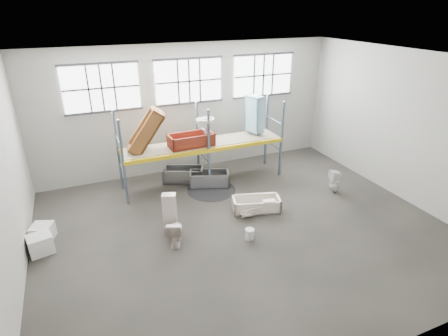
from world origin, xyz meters
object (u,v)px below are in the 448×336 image
toilet_white (335,181)px  blue_tub_upright (255,114)px  steel_tub_right (209,179)px  bucket (250,234)px  steel_tub_left (183,174)px  carton_near (40,244)px  rust_tub_flat (191,140)px  toilet_beige (175,231)px  cistern_tall (170,213)px  bathtub_beige (256,204)px

toilet_white → blue_tub_upright: 3.92m
steel_tub_right → bucket: bearing=-92.2°
toilet_white → steel_tub_right: 4.61m
steel_tub_left → carton_near: 5.65m
bucket → rust_tub_flat: bearing=96.3°
steel_tub_right → carton_near: steel_tub_right is taller
toilet_white → steel_tub_right: (-4.01, 2.28, -0.16)m
rust_tub_flat → carton_near: size_ratio=2.59×
steel_tub_left → bucket: 4.46m
carton_near → rust_tub_flat: bearing=23.8°
toilet_beige → carton_near: bearing=7.1°
steel_tub_right → carton_near: size_ratio=2.35×
toilet_beige → cistern_tall: bearing=-69.7°
toilet_white → carton_near: 9.74m
cistern_tall → bucket: cistern_tall is taller
blue_tub_upright → steel_tub_left: bearing=176.2°
bathtub_beige → cistern_tall: size_ratio=1.25×
toilet_beige → blue_tub_upright: (4.29, 3.56, 2.01)m
bathtub_beige → bucket: size_ratio=4.87×
bathtub_beige → rust_tub_flat: rust_tub_flat is taller
toilet_white → rust_tub_flat: bearing=-110.8°
toilet_beige → steel_tub_right: (2.18, 3.03, -0.12)m
toilet_beige → steel_tub_right: toilet_beige is taller
bathtub_beige → carton_near: bearing=-166.0°
blue_tub_upright → toilet_beige: bearing=-140.3°
toilet_white → blue_tub_upright: blue_tub_upright is taller
bathtub_beige → bucket: (-0.91, -1.35, -0.07)m
blue_tub_upright → bathtub_beige: bearing=-115.0°
cistern_tall → toilet_white: (6.16, 0.11, -0.19)m
bucket → steel_tub_left: bearing=98.4°
toilet_beige → rust_tub_flat: rust_tub_flat is taller
toilet_white → bucket: size_ratio=2.69×
toilet_beige → steel_tub_left: (1.39, 3.75, -0.11)m
toilet_beige → cistern_tall: 0.68m
cistern_tall → steel_tub_right: 3.24m
steel_tub_left → carton_near: steel_tub_left is taller
steel_tub_left → blue_tub_upright: 3.60m
cistern_tall → carton_near: size_ratio=2.01×
cistern_tall → steel_tub_left: cistern_tall is taller
rust_tub_flat → toilet_white: bearing=-28.8°
cistern_tall → bucket: bearing=-12.7°
bathtub_beige → steel_tub_right: steel_tub_right is taller
steel_tub_right → toilet_beige: bearing=-125.7°
toilet_beige → steel_tub_right: 3.74m
steel_tub_right → rust_tub_flat: bearing=157.6°
steel_tub_left → rust_tub_flat: 1.63m
toilet_beige → cistern_tall: cistern_tall is taller
rust_tub_flat → bucket: 4.29m
cistern_tall → bucket: 2.44m
bathtub_beige → toilet_beige: (-2.96, -0.69, 0.16)m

